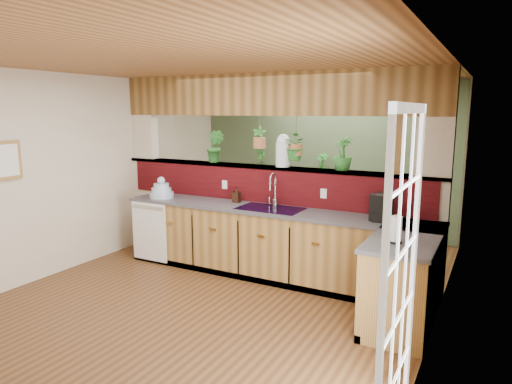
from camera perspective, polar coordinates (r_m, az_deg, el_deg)
The scene contains 28 objects.
ground at distance 5.34m, azimuth -5.52°, elevation -13.26°, with size 4.60×7.00×0.01m, color #4F3118.
ceiling at distance 4.92m, azimuth -6.05°, elevation 15.73°, with size 4.60×7.00×0.01m, color brown.
wall_back at distance 8.08m, azimuth 8.23°, elevation 4.24°, with size 4.60×0.02×2.60m, color beige.
wall_left at distance 6.53m, azimuth -22.79°, elevation 2.16°, with size 0.02×7.00×2.60m, color beige.
wall_right at distance 4.17m, azimuth 21.53°, elevation -1.88°, with size 0.02×7.00×2.60m, color beige.
pass_through_partition at distance 6.12m, azimuth 1.53°, elevation 1.44°, with size 4.60×0.21×2.60m.
pass_through_ledge at distance 6.11m, azimuth 1.30°, elevation 3.13°, with size 4.60×0.21×0.04m, color brown.
header_beam at distance 6.07m, azimuth 1.34°, elevation 12.11°, with size 4.60×0.15×0.55m, color brown.
sage_backwall at distance 8.07m, azimuth 8.18°, elevation 4.23°, with size 4.55×0.02×2.55m, color #485C3F.
countertop at distance 5.54m, azimuth 6.78°, elevation -7.45°, with size 4.14×1.52×0.90m.
dishwasher at distance 6.55m, azimuth -13.20°, elevation -4.81°, with size 0.58×0.03×0.82m.
navy_sink at distance 5.77m, azimuth 1.81°, elevation -2.84°, with size 0.82×0.50×0.18m.
french_door at distance 3.00m, azimuth 17.55°, elevation -11.20°, with size 0.06×1.02×2.16m, color white.
framed_print at distance 6.01m, azimuth -28.70°, elevation 3.49°, with size 0.04×0.35×0.45m.
faucet at distance 5.86m, azimuth 2.20°, elevation 0.48°, with size 0.19×0.19×0.44m.
dish_stack at distance 6.59m, azimuth -11.73°, elevation 0.11°, with size 0.34×0.34×0.30m.
soap_dispenser at distance 6.12m, azimuth -2.46°, elevation -0.32°, with size 0.10×0.10×0.21m, color #351E13.
coffee_maker at distance 5.29m, azimuth 15.37°, elevation -1.96°, with size 0.16×0.28×0.31m.
paper_towel at distance 4.45m, azimuth 17.09°, elevation -4.54°, with size 0.13×0.13×0.27m.
glass_jar at distance 5.98m, azimuth 3.40°, elevation 5.21°, with size 0.19×0.19×0.43m.
ledge_plant_left at distance 6.49m, azimuth -5.12°, elevation 5.71°, with size 0.25×0.20×0.46m, color #256223.
ledge_plant_right at distance 5.69m, azimuth 10.78°, elevation 4.73°, with size 0.23×0.23×0.41m, color #256223.
hanging_plant_a at distance 6.12m, azimuth 0.43°, elevation 7.56°, with size 0.22×0.19×0.47m.
hanging_plant_b at distance 5.89m, azimuth 5.04°, elevation 7.23°, with size 0.41×0.39×0.50m.
shelving_console at distance 8.13m, azimuth 4.61°, elevation -1.35°, with size 1.45×0.39×0.97m, color black.
shelf_plant_a at distance 8.30m, azimuth 0.66°, elevation 3.68°, with size 0.21×0.14×0.40m, color #256223.
shelf_plant_b at distance 7.83m, azimuth 8.24°, elevation 3.28°, with size 0.24×0.24×0.42m, color #256223.
floor_plant at distance 6.99m, azimuth 10.93°, elevation -4.71°, with size 0.62×0.54×0.69m, color #256223.
Camera 1 is at (2.74, -4.06, 2.12)m, focal length 32.00 mm.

